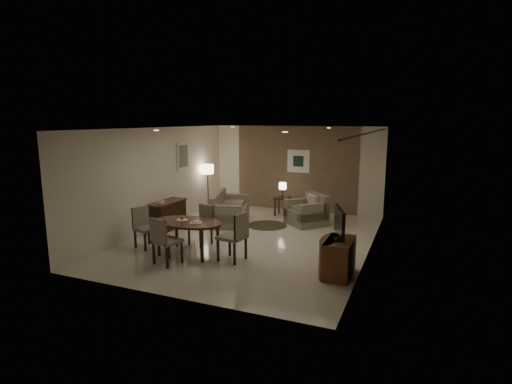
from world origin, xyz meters
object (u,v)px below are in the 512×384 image
at_px(console_desk, 168,215).
at_px(chair_near, 167,240).
at_px(chair_far, 200,225).
at_px(armchair, 306,210).
at_px(tv_cabinet, 339,258).
at_px(floor_lamp, 208,188).
at_px(dining_table, 189,238).
at_px(side_table, 282,206).
at_px(chair_right, 232,236).
at_px(sofa, 230,208).
at_px(chair_left, 147,228).

distance_m(console_desk, chair_near, 2.69).
bearing_deg(console_desk, chair_far, -29.62).
bearing_deg(chair_near, console_desk, -41.59).
bearing_deg(armchair, tv_cabinet, -22.26).
xyz_separation_m(chair_near, floor_lamp, (-1.56, 4.46, 0.26)).
height_order(dining_table, side_table, dining_table).
relative_size(tv_cabinet, chair_right, 0.87).
relative_size(dining_table, chair_far, 1.68).
height_order(chair_near, sofa, chair_near).
bearing_deg(sofa, console_desk, 118.74).
bearing_deg(side_table, chair_right, -85.65).
height_order(chair_left, floor_lamp, floor_lamp).
relative_size(console_desk, chair_right, 1.16).
bearing_deg(floor_lamp, sofa, -37.81).
bearing_deg(dining_table, chair_far, 98.69).
distance_m(chair_left, floor_lamp, 3.83).
height_order(tv_cabinet, armchair, armchair).
height_order(chair_left, side_table, chair_left).
relative_size(chair_left, chair_right, 0.90).
bearing_deg(dining_table, tv_cabinet, 0.63).
height_order(chair_near, chair_right, chair_right).
relative_size(console_desk, floor_lamp, 0.80).
xyz_separation_m(console_desk, floor_lamp, (-0.02, 2.25, 0.38)).
relative_size(console_desk, armchair, 1.24).
distance_m(chair_near, chair_right, 1.32).
relative_size(armchair, floor_lamp, 0.64).
xyz_separation_m(tv_cabinet, chair_left, (-4.38, -0.03, 0.12)).
bearing_deg(chair_left, tv_cabinet, -73.10).
xyz_separation_m(chair_far, sofa, (-0.29, 2.14, -0.04)).
bearing_deg(floor_lamp, tv_cabinet, -37.39).
bearing_deg(chair_near, side_table, -86.00).
bearing_deg(floor_lamp, chair_right, -54.57).
xyz_separation_m(console_desk, sofa, (1.23, 1.28, 0.05)).
distance_m(tv_cabinet, floor_lamp, 6.19).
distance_m(chair_far, floor_lamp, 3.49).
bearing_deg(chair_right, console_desk, -110.30).
xyz_separation_m(tv_cabinet, armchair, (-1.58, 3.36, 0.08)).
relative_size(chair_near, sofa, 0.54).
relative_size(dining_table, side_table, 2.77).
relative_size(chair_near, floor_lamp, 0.65).
bearing_deg(chair_left, console_desk, 34.73).
xyz_separation_m(chair_near, chair_far, (-0.03, 1.34, -0.03)).
bearing_deg(chair_far, chair_left, -132.81).
xyz_separation_m(console_desk, chair_far, (1.52, -0.86, 0.09)).
bearing_deg(side_table, armchair, -38.94).
xyz_separation_m(chair_far, armchair, (1.80, 2.73, -0.04)).
xyz_separation_m(armchair, floor_lamp, (-3.33, 0.39, 0.32)).
distance_m(dining_table, chair_right, 1.06).
height_order(chair_right, floor_lamp, floor_lamp).
distance_m(chair_near, sofa, 3.50).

